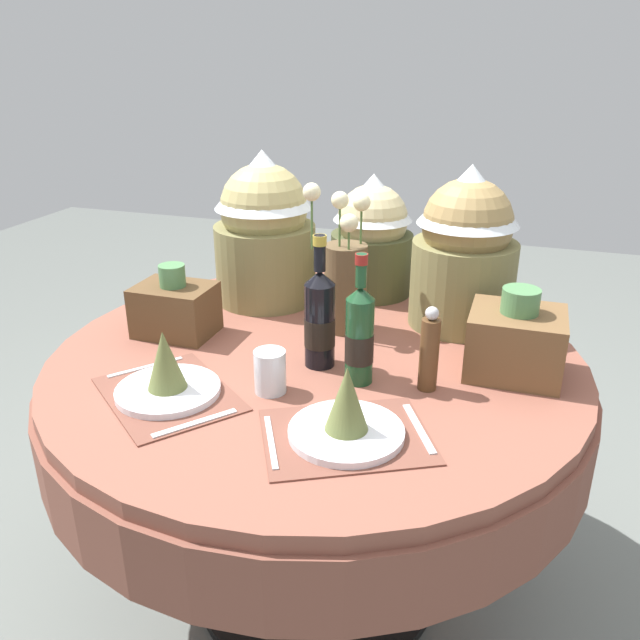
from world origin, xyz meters
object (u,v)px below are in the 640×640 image
object	(u,v)px
tumbler_near_left	(270,372)
woven_basket_side_right	(515,340)
flower_vase	(345,279)
gift_tub_back_left	(264,223)
gift_tub_back_centre	(372,232)
dining_table	(316,399)
gift_tub_back_right	(466,243)
pepper_mill	(429,352)
woven_basket_side_left	(176,307)
place_setting_left	(167,377)
wine_bottle_left	(360,335)
place_setting_right	(347,417)
wine_bottle_centre	(320,318)

from	to	relation	value
tumbler_near_left	woven_basket_side_right	bearing A→B (deg)	27.34
flower_vase	gift_tub_back_left	world-z (taller)	gift_tub_back_left
gift_tub_back_centre	gift_tub_back_left	bearing A→B (deg)	-151.36
dining_table	gift_tub_back_right	world-z (taller)	gift_tub_back_right
pepper_mill	gift_tub_back_right	xyz separation A→B (m)	(0.02, 0.42, 0.15)
gift_tub_back_left	woven_basket_side_left	size ratio (longest dim) A/B	2.23
gift_tub_back_left	gift_tub_back_centre	size ratio (longest dim) A/B	1.21
place_setting_left	gift_tub_back_right	size ratio (longest dim) A/B	0.94
pepper_mill	gift_tub_back_right	size ratio (longest dim) A/B	0.45
flower_vase	woven_basket_side_right	distance (m)	0.49
dining_table	gift_tub_back_centre	size ratio (longest dim) A/B	3.67
wine_bottle_left	gift_tub_back_centre	size ratio (longest dim) A/B	0.83
place_setting_left	tumbler_near_left	bearing A→B (deg)	22.47
dining_table	place_setting_right	bearing A→B (deg)	-62.53
flower_vase	tumbler_near_left	size ratio (longest dim) A/B	4.11
pepper_mill	place_setting_right	bearing A→B (deg)	-115.61
gift_tub_back_centre	gift_tub_back_right	xyz separation A→B (m)	(0.31, -0.17, 0.04)
place_setting_right	gift_tub_back_left	distance (m)	0.85
flower_vase	wine_bottle_left	xyz separation A→B (m)	(0.12, -0.29, -0.03)
place_setting_left	wine_bottle_left	xyz separation A→B (m)	(0.40, 0.20, 0.07)
wine_bottle_centre	pepper_mill	distance (m)	0.28
gift_tub_back_left	woven_basket_side_left	bearing A→B (deg)	-112.49
place_setting_left	gift_tub_back_centre	size ratio (longest dim) A/B	1.11
gift_tub_back_right	woven_basket_side_right	world-z (taller)	gift_tub_back_right
dining_table	gift_tub_back_centre	world-z (taller)	gift_tub_back_centre
dining_table	wine_bottle_left	world-z (taller)	wine_bottle_left
wine_bottle_centre	pepper_mill	bearing A→B (deg)	-8.23
wine_bottle_left	tumbler_near_left	distance (m)	0.22
place_setting_left	gift_tub_back_centre	world-z (taller)	gift_tub_back_centre
place_setting_left	pepper_mill	bearing A→B (deg)	21.14
gift_tub_back_centre	place_setting_left	bearing A→B (deg)	-108.86
wine_bottle_centre	tumbler_near_left	world-z (taller)	wine_bottle_centre
gift_tub_back_centre	wine_bottle_left	bearing A→B (deg)	-78.58
pepper_mill	dining_table	bearing A→B (deg)	162.15
gift_tub_back_centre	woven_basket_side_left	size ratio (longest dim) A/B	1.84
wine_bottle_centre	gift_tub_back_right	xyz separation A→B (m)	(0.30, 0.38, 0.12)
place_setting_right	gift_tub_back_left	bearing A→B (deg)	123.90
gift_tub_back_right	woven_basket_side_right	xyz separation A→B (m)	(0.16, -0.27, -0.16)
place_setting_left	gift_tub_back_left	bearing A→B (deg)	92.00
wine_bottle_centre	gift_tub_back_right	size ratio (longest dim) A/B	0.74
tumbler_near_left	gift_tub_back_right	bearing A→B (deg)	56.07
place_setting_left	gift_tub_back_right	bearing A→B (deg)	47.38
flower_vase	wine_bottle_centre	xyz separation A→B (m)	(0.00, -0.23, -0.02)
dining_table	pepper_mill	bearing A→B (deg)	-17.85
woven_basket_side_left	gift_tub_back_left	bearing A→B (deg)	67.51
tumbler_near_left	woven_basket_side_left	distance (m)	0.44
place_setting_left	place_setting_right	bearing A→B (deg)	-5.19
place_setting_left	woven_basket_side_right	xyz separation A→B (m)	(0.75, 0.36, 0.04)
gift_tub_back_right	wine_bottle_centre	bearing A→B (deg)	-128.57
gift_tub_back_centre	flower_vase	bearing A→B (deg)	-89.42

